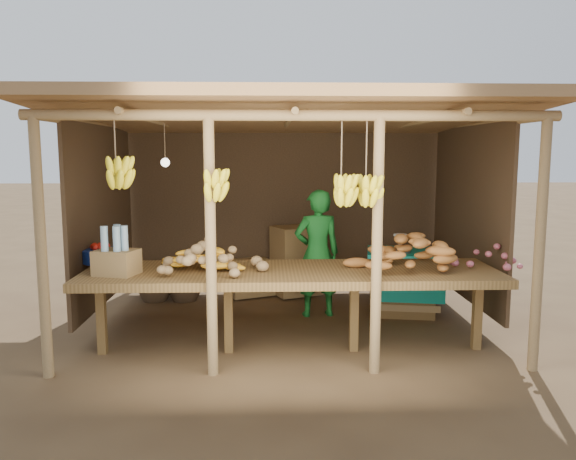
{
  "coord_description": "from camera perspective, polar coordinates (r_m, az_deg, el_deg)",
  "views": [
    {
      "loc": [
        -0.22,
        -6.15,
        1.89
      ],
      "look_at": [
        0.0,
        0.0,
        1.05
      ],
      "focal_mm": 35.0,
      "sensor_mm": 36.0,
      "label": 1
    }
  ],
  "objects": [
    {
      "name": "ground",
      "position": [
        6.43,
        0.0,
        -9.3
      ],
      "size": [
        60.0,
        60.0,
        0.0
      ],
      "primitive_type": "plane",
      "color": "brown",
      "rests_on": "ground"
    },
    {
      "name": "stall_structure",
      "position": [
        6.07,
        -0.66,
        7.98
      ],
      "size": [
        4.7,
        3.5,
        2.43
      ],
      "color": "#98784E",
      "rests_on": "ground"
    },
    {
      "name": "counter",
      "position": [
        5.33,
        0.36,
        -4.71
      ],
      "size": [
        3.9,
        1.05,
        0.8
      ],
      "color": "brown",
      "rests_on": "ground"
    },
    {
      "name": "potato_heap",
      "position": [
        5.12,
        -7.93,
        -2.52
      ],
      "size": [
        1.11,
        0.92,
        0.36
      ],
      "primitive_type": null,
      "rotation": [
        0.0,
        0.0,
        0.43
      ],
      "color": "olive",
      "rests_on": "counter"
    },
    {
      "name": "sweet_potato_heap",
      "position": [
        5.44,
        12.75,
        -2.04
      ],
      "size": [
        1.14,
        0.74,
        0.36
      ],
      "primitive_type": null,
      "rotation": [
        0.0,
        0.0,
        -0.08
      ],
      "color": "#A06129",
      "rests_on": "counter"
    },
    {
      "name": "onion_heap",
      "position": [
        5.73,
        19.7,
        -1.87
      ],
      "size": [
        0.8,
        0.65,
        0.35
      ],
      "primitive_type": null,
      "rotation": [
        0.0,
        0.0,
        -0.39
      ],
      "color": "#C05D6E",
      "rests_on": "counter"
    },
    {
      "name": "banana_pile",
      "position": [
        5.38,
        -8.67,
        -2.12
      ],
      "size": [
        0.77,
        0.63,
        0.35
      ],
      "primitive_type": null,
      "rotation": [
        0.0,
        0.0,
        0.4
      ],
      "color": "yellow",
      "rests_on": "counter"
    },
    {
      "name": "tomato_basin",
      "position": [
        5.96,
        -18.4,
        -2.37
      ],
      "size": [
        0.38,
        0.38,
        0.2
      ],
      "rotation": [
        0.0,
        0.0,
        0.19
      ],
      "color": "navy",
      "rests_on": "counter"
    },
    {
      "name": "bottle_box",
      "position": [
        5.31,
        -17.03,
        -2.52
      ],
      "size": [
        0.42,
        0.37,
        0.45
      ],
      "color": "olive",
      "rests_on": "counter"
    },
    {
      "name": "vendor",
      "position": [
        6.52,
        2.98,
        -2.38
      ],
      "size": [
        0.59,
        0.44,
        1.48
      ],
      "primitive_type": "imported",
      "rotation": [
        0.0,
        0.0,
        3.3
      ],
      "color": "#176B24",
      "rests_on": "ground"
    },
    {
      "name": "tarp_crate",
      "position": [
        6.84,
        11.45,
        -4.95
      ],
      "size": [
        0.93,
        0.84,
        0.97
      ],
      "color": "brown",
      "rests_on": "ground"
    },
    {
      "name": "carton_stack",
      "position": [
        7.5,
        -0.76,
        -3.67
      ],
      "size": [
        1.33,
        0.64,
        0.91
      ],
      "color": "olive",
      "rests_on": "ground"
    },
    {
      "name": "burlap_sacks",
      "position": [
        7.43,
        -11.95,
        -5.17
      ],
      "size": [
        0.8,
        0.42,
        0.57
      ],
      "color": "#493522",
      "rests_on": "ground"
    }
  ]
}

